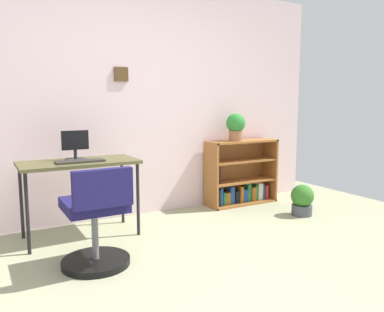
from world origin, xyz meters
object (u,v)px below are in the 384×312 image
(monitor, at_px, (75,146))
(potted_plant_on_shelf, at_px, (236,126))
(desk, at_px, (79,168))
(potted_plant_floor, at_px, (302,200))
(keyboard, at_px, (80,161))
(bookshelf_low, at_px, (239,176))
(office_chair, at_px, (96,223))

(monitor, xyz_separation_m, potted_plant_on_shelf, (1.91, 0.13, 0.12))
(desk, bearing_deg, potted_plant_floor, -12.42)
(potted_plant_on_shelf, bearing_deg, keyboard, -170.96)
(keyboard, height_order, bookshelf_low, bookshelf_low)
(monitor, relative_size, bookshelf_low, 0.30)
(desk, bearing_deg, office_chair, -94.72)
(bookshelf_low, bearing_deg, keyboard, -169.95)
(office_chair, bearing_deg, desk, 85.28)
(potted_plant_on_shelf, bearing_deg, office_chair, -153.83)
(bookshelf_low, bearing_deg, office_chair, -153.76)
(monitor, distance_m, bookshelf_low, 2.08)
(monitor, xyz_separation_m, office_chair, (-0.05, -0.83, -0.49))
(keyboard, relative_size, potted_plant_floor, 1.23)
(bookshelf_low, distance_m, potted_plant_floor, 0.84)
(monitor, relative_size, potted_plant_floor, 0.80)
(desk, xyz_separation_m, office_chair, (-0.06, -0.75, -0.30))
(office_chair, distance_m, potted_plant_floor, 2.38)
(potted_plant_on_shelf, relative_size, potted_plant_floor, 0.95)
(monitor, bearing_deg, keyboard, -89.70)
(monitor, distance_m, office_chair, 0.97)
(desk, xyz_separation_m, keyboard, (-0.01, -0.09, 0.07))
(office_chair, height_order, potted_plant_floor, office_chair)
(bookshelf_low, height_order, potted_plant_on_shelf, potted_plant_on_shelf)
(office_chair, bearing_deg, potted_plant_on_shelf, 26.17)
(bookshelf_low, bearing_deg, monitor, -174.75)
(desk, height_order, potted_plant_floor, desk)
(desk, xyz_separation_m, bookshelf_low, (2.00, 0.27, -0.31))
(desk, height_order, office_chair, office_chair)
(desk, relative_size, potted_plant_on_shelf, 3.19)
(bookshelf_low, bearing_deg, desk, -172.43)
(monitor, height_order, keyboard, monitor)
(potted_plant_on_shelf, xyz_separation_m, potted_plant_floor, (0.40, -0.72, -0.79))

